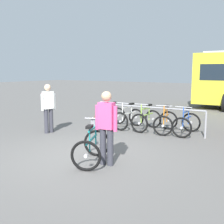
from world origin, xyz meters
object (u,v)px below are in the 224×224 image
Objects in this scene: racked_bike_white at (129,118)px; featured_bicycle at (93,141)px; racked_bike_lime at (146,120)px; racked_bike_teal at (112,117)px; racked_bike_orange at (166,122)px; racked_bike_blue at (187,124)px; person_with_featured_bike at (107,125)px; pedestrian_with_backpack at (48,105)px.

featured_bicycle reaches higher than racked_bike_white.
featured_bicycle is (0.43, -3.66, 0.12)m from racked_bike_lime.
racked_bike_orange is at bearing 3.55° from racked_bike_teal.
racked_bike_lime is (1.40, 0.09, -0.00)m from racked_bike_teal.
racked_bike_blue is 0.89× the size of featured_bicycle.
racked_bike_orange is (0.70, 0.04, 0.00)m from racked_bike_lime.
racked_bike_lime is (0.70, 0.04, -0.00)m from racked_bike_white.
person_with_featured_bike is (0.82, -3.68, 0.54)m from racked_bike_lime.
racked_bike_teal is 4.26m from person_with_featured_bike.
racked_bike_orange is at bearing -176.45° from racked_bike_blue.
racked_bike_lime is 3.81m from person_with_featured_bike.
racked_bike_teal is 2.46m from pedestrian_with_backpack.
racked_bike_lime is 0.68× the size of person_with_featured_bike.
pedestrian_with_backpack is (-3.42, 1.53, 0.03)m from person_with_featured_bike.
racked_bike_orange is 3.71m from featured_bicycle.
racked_bike_teal is 2.80m from racked_bike_blue.
racked_bike_orange is 0.97× the size of featured_bicycle.
featured_bicycle is (-0.97, -3.74, 0.12)m from racked_bike_blue.
racked_bike_teal is 1.40m from racked_bike_lime.
racked_bike_lime is 1.40m from racked_bike_blue.
racked_bike_orange is at bearing 85.88° from featured_bicycle.
racked_bike_lime and racked_bike_orange have the same top height.
racked_bike_white is 0.69× the size of pedestrian_with_backpack.
racked_bike_white is 1.01× the size of racked_bike_lime.
racked_bike_teal is 0.95× the size of racked_bike_orange.
racked_bike_blue is 0.68× the size of person_with_featured_bike.
person_with_featured_bike reaches higher than racked_bike_teal.
person_with_featured_bike is (2.22, -3.59, 0.54)m from racked_bike_teal.
featured_bicycle is (1.83, -3.57, 0.12)m from racked_bike_teal.
racked_bike_teal is 1.02× the size of racked_bike_white.
featured_bicycle is at bearing -62.87° from racked_bike_teal.
racked_bike_white is 0.70m from racked_bike_lime.
featured_bicycle is at bearing 176.53° from person_with_featured_bike.
racked_bike_blue is at bearing 3.55° from racked_bike_orange.
racked_bike_white is 1.01× the size of racked_bike_blue.
featured_bicycle is at bearing -72.63° from racked_bike_white.
racked_bike_orange is 3.77m from person_with_featured_bike.
person_with_featured_bike reaches higher than racked_bike_lime.
featured_bicycle is at bearing -104.46° from racked_bike_blue.
racked_bike_white is 3.79m from featured_bicycle.
person_with_featured_bike and pedestrian_with_backpack have the same top height.
person_with_featured_bike is at bearing -58.30° from racked_bike_teal.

